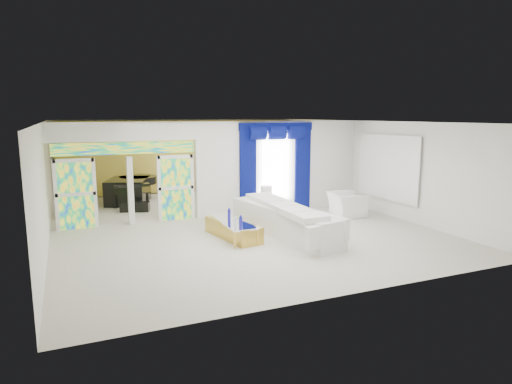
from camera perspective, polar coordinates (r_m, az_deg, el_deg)
name	(u,v)px	position (r m, az deg, el deg)	size (l,w,h in m)	color
floor	(231,222)	(13.53, -3.17, -3.88)	(12.00, 12.00, 0.00)	#B7AF9E
dividing_wall	(281,166)	(15.01, 3.20, 3.31)	(5.70, 0.18, 3.00)	white
dividing_header	(125,132)	(13.47, -16.36, 7.40)	(4.30, 0.18, 0.55)	white
stained_panel_left	(76,194)	(13.54, -21.99, -0.25)	(0.95, 0.04, 2.00)	#994C3F
stained_panel_right	(176,188)	(13.88, -10.17, 0.54)	(0.95, 0.04, 2.00)	#994C3F
stained_transom	(126,148)	(13.49, -16.26, 5.39)	(4.00, 0.05, 0.35)	#994C3F
window_pane	(275,168)	(14.82, 2.50, 3.03)	(1.00, 0.02, 2.30)	white
blue_drape_left	(248,171)	(14.39, -1.04, 2.64)	(0.55, 0.10, 2.80)	#030640
blue_drape_right	(302,169)	(15.25, 5.94, 3.00)	(0.55, 0.10, 2.80)	#030640
blue_pelmet	(276,127)	(14.69, 2.59, 8.33)	(2.60, 0.12, 0.25)	#030640
wall_mirror	(387,167)	(14.84, 16.41, 3.04)	(0.04, 2.70, 1.90)	white
gold_curtains	(182,156)	(18.88, -9.38, 4.54)	(9.70, 0.12, 2.90)	gold
white_sofa	(284,221)	(12.04, 3.59, -3.77)	(0.85, 3.96, 0.75)	white
coffee_table	(233,230)	(11.82, -2.95, -4.81)	(0.65, 1.96, 0.44)	gold
console_table	(275,209)	(14.53, 2.39, -2.15)	(1.13, 0.36, 0.38)	white
table_lamp	(266,195)	(14.32, 1.32, -0.37)	(0.36, 0.36, 0.58)	white
armchair	(347,204)	(14.61, 11.47, -1.55)	(1.13, 0.99, 0.74)	white
grand_piano	(128,191)	(17.02, -15.98, 0.13)	(1.34, 1.76, 0.89)	black
piano_bench	(135,207)	(15.52, -15.17, -1.83)	(0.94, 0.37, 0.31)	black
tv_console	(73,205)	(15.37, -22.32, -1.54)	(0.51, 0.46, 0.74)	tan
chandelier	(133,131)	(15.92, -15.43, 7.50)	(0.60, 0.60, 0.60)	gold
decanters	(234,219)	(11.59, -2.85, -3.46)	(0.17, 0.91, 0.30)	silver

